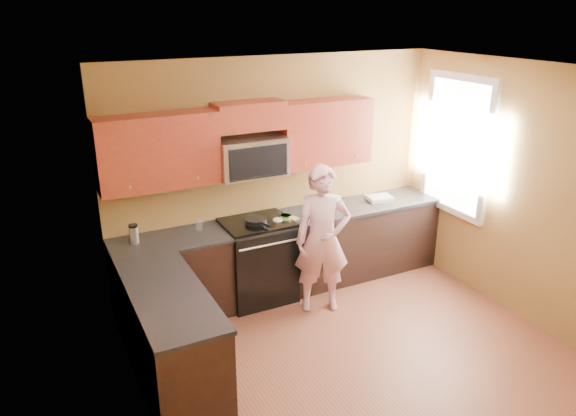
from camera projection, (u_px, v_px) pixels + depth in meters
floor at (369, 367)px, 5.11m from camera, size 4.00×4.00×0.00m
ceiling at (387, 74)px, 4.17m from camera, size 4.00×4.00×0.00m
wall_back at (276, 174)px, 6.31m from camera, size 4.00×0.00×4.00m
wall_left at (142, 286)px, 3.80m from camera, size 0.00×4.00×4.00m
wall_right at (540, 200)px, 5.48m from camera, size 0.00×4.00×4.00m
cabinet_back_run at (288, 255)px, 6.38m from camera, size 4.00×0.60×0.88m
cabinet_left_run at (171, 341)px, 4.74m from camera, size 0.60×1.60×0.88m
countertop_back at (288, 219)px, 6.21m from camera, size 4.00×0.62×0.04m
countertop_left at (168, 295)px, 4.59m from camera, size 0.62×1.60×0.04m
stove at (258, 260)px, 6.18m from camera, size 0.76×0.65×0.95m
microwave at (251, 175)px, 5.94m from camera, size 0.76×0.40×0.42m
upper_cab_left at (161, 187)px, 5.55m from camera, size 1.22×0.33×0.75m
upper_cab_right at (324, 164)px, 6.37m from camera, size 1.12×0.33×0.75m
upper_cab_over_mw at (249, 116)px, 5.74m from camera, size 0.76×0.33×0.30m
window at (457, 146)px, 6.37m from camera, size 0.06×1.06×1.66m
woman at (323, 240)px, 5.84m from camera, size 0.71×0.59×1.65m
frying_pan at (256, 223)px, 5.97m from camera, size 0.34×0.47×0.06m
butter_tub at (286, 221)px, 6.10m from camera, size 0.14×0.14×0.09m
toast_slice at (293, 218)px, 6.15m from camera, size 0.13×0.13×0.01m
napkin_a at (278, 220)px, 6.04m from camera, size 0.14×0.15×0.06m
napkin_b at (312, 212)px, 6.28m from camera, size 0.14×0.15×0.07m
dish_towel at (379, 198)px, 6.75m from camera, size 0.34×0.29×0.05m
travel_mug at (135, 243)px, 5.54m from camera, size 0.11×0.11×0.20m
glass_a at (199, 224)px, 5.85m from camera, size 0.08×0.08×0.12m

